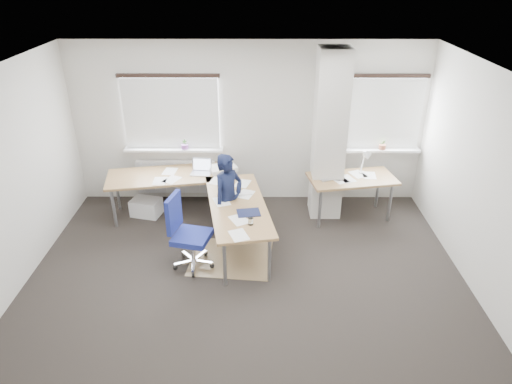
{
  "coord_description": "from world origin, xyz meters",
  "views": [
    {
      "loc": [
        0.16,
        -4.95,
        3.93
      ],
      "look_at": [
        0.13,
        0.9,
        0.92
      ],
      "focal_mm": 32.0,
      "sensor_mm": 36.0,
      "label": 1
    }
  ],
  "objects_px": {
    "desk_main": "(204,190)",
    "task_chair": "(190,247)",
    "person": "(228,199)",
    "desk_side": "(351,180)"
  },
  "relations": [
    {
      "from": "desk_main",
      "to": "person",
      "type": "xyz_separation_m",
      "value": [
        0.41,
        -0.35,
        0.02
      ]
    },
    {
      "from": "desk_main",
      "to": "person",
      "type": "height_order",
      "value": "person"
    },
    {
      "from": "desk_side",
      "to": "task_chair",
      "type": "height_order",
      "value": "desk_side"
    },
    {
      "from": "desk_main",
      "to": "desk_side",
      "type": "xyz_separation_m",
      "value": [
        2.39,
        0.39,
        -0.01
      ]
    },
    {
      "from": "desk_main",
      "to": "person",
      "type": "distance_m",
      "value": 0.54
    },
    {
      "from": "task_chair",
      "to": "person",
      "type": "distance_m",
      "value": 0.94
    },
    {
      "from": "desk_main",
      "to": "desk_side",
      "type": "height_order",
      "value": "desk_side"
    },
    {
      "from": "desk_main",
      "to": "task_chair",
      "type": "bearing_deg",
      "value": -106.11
    },
    {
      "from": "desk_main",
      "to": "person",
      "type": "bearing_deg",
      "value": -50.8
    },
    {
      "from": "person",
      "to": "desk_main",
      "type": "bearing_deg",
      "value": 93.5
    }
  ]
}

